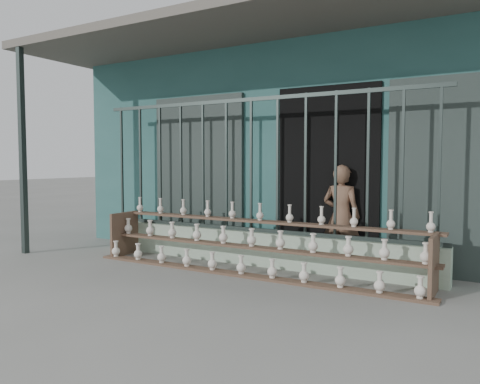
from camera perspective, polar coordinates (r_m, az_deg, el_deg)
The scene contains 6 objects.
ground at distance 5.37m, azimuth -5.45°, elevation -11.32°, with size 60.00×60.00×0.00m, color slate.
workshop_building at distance 8.97m, azimuth 10.44°, elevation 5.12°, with size 7.40×6.60×3.21m.
parapet_wall at distance 6.40m, azimuth 1.35°, elevation -6.79°, with size 5.00×0.20×0.45m, color #B0CDAF.
security_fence at distance 6.29m, azimuth 1.37°, elevation 3.33°, with size 5.00×0.04×1.80m.
shelf_rack at distance 5.91m, azimuth 1.29°, elevation -6.34°, with size 4.50×0.68×0.85m.
elderly_woman at distance 6.26m, azimuth 12.24°, elevation -2.93°, with size 0.49×0.32×1.35m, color brown.
Camera 1 is at (3.02, -4.22, 1.39)m, focal length 35.00 mm.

